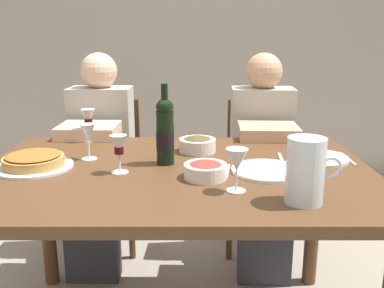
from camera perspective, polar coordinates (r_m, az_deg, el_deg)
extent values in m
cube|color=#A3998E|center=(3.75, -0.87, 16.87)|extent=(8.00, 0.10, 2.80)
cube|color=brown|center=(1.63, -2.04, -4.01)|extent=(1.50, 1.00, 0.04)
cylinder|color=brown|center=(2.28, -18.89, -9.45)|extent=(0.07, 0.07, 0.72)
cylinder|color=brown|center=(2.24, 16.11, -9.61)|extent=(0.07, 0.07, 0.72)
cylinder|color=black|center=(1.66, -3.56, 0.87)|extent=(0.07, 0.07, 0.21)
sphere|color=black|center=(1.63, -3.62, 4.91)|extent=(0.07, 0.07, 0.07)
cylinder|color=black|center=(1.62, -3.65, 6.67)|extent=(0.03, 0.03, 0.08)
cylinder|color=black|center=(1.66, -3.55, 0.51)|extent=(0.07, 0.07, 0.07)
cylinder|color=silver|center=(1.32, 15.08, -3.50)|extent=(0.12, 0.12, 0.20)
cylinder|color=silver|center=(1.33, 14.97, -5.00)|extent=(0.11, 0.11, 0.12)
torus|color=silver|center=(1.34, 18.27, -3.02)|extent=(0.07, 0.01, 0.07)
cylinder|color=silver|center=(1.74, -20.39, -2.86)|extent=(0.29, 0.29, 0.01)
cylinder|color=#C18E47|center=(1.73, -20.46, -2.15)|extent=(0.23, 0.23, 0.03)
ellipsoid|color=#9E6028|center=(1.72, -20.53, -1.40)|extent=(0.21, 0.21, 0.02)
cylinder|color=white|center=(1.51, 1.92, -3.67)|extent=(0.16, 0.16, 0.05)
ellipsoid|color=#B2382D|center=(1.50, 1.92, -3.02)|extent=(0.13, 0.13, 0.04)
cylinder|color=white|center=(1.84, 0.82, -0.17)|extent=(0.16, 0.16, 0.06)
ellipsoid|color=brown|center=(1.83, 0.83, 0.43)|extent=(0.13, 0.13, 0.04)
cylinder|color=silver|center=(1.79, -13.57, -1.95)|extent=(0.06, 0.06, 0.00)
cylinder|color=silver|center=(1.77, -13.64, -0.73)|extent=(0.01, 0.01, 0.07)
cone|color=silver|center=(1.76, -13.78, 1.53)|extent=(0.06, 0.06, 0.07)
cylinder|color=silver|center=(1.40, 6.02, -6.27)|extent=(0.06, 0.06, 0.00)
cylinder|color=silver|center=(1.39, 6.06, -4.94)|extent=(0.01, 0.01, 0.07)
cone|color=silver|center=(1.37, 6.14, -2.16)|extent=(0.07, 0.07, 0.08)
cylinder|color=silver|center=(2.08, -13.54, 0.42)|extent=(0.06, 0.06, 0.00)
cylinder|color=silver|center=(2.07, -13.60, 1.48)|extent=(0.01, 0.01, 0.08)
cone|color=silver|center=(2.06, -13.73, 3.54)|extent=(0.07, 0.07, 0.08)
cylinder|color=#470A14|center=(2.06, -13.69, 2.96)|extent=(0.04, 0.04, 0.03)
cylinder|color=silver|center=(1.59, -9.61, -3.77)|extent=(0.06, 0.06, 0.00)
cylinder|color=silver|center=(1.58, -9.66, -2.57)|extent=(0.01, 0.01, 0.07)
cone|color=silver|center=(1.56, -9.77, -0.13)|extent=(0.06, 0.06, 0.07)
cylinder|color=#470A14|center=(1.57, -9.74, -0.86)|extent=(0.03, 0.03, 0.03)
cylinder|color=silver|center=(1.81, 16.66, -1.81)|extent=(0.25, 0.25, 0.01)
cylinder|color=white|center=(1.60, 10.20, -3.54)|extent=(0.27, 0.27, 0.01)
cube|color=silver|center=(1.77, 12.00, -1.96)|extent=(0.03, 0.16, 0.00)
cube|color=silver|center=(1.85, 20.34, -1.88)|extent=(0.01, 0.18, 0.00)
cube|color=silver|center=(1.64, 15.38, -3.59)|extent=(0.02, 0.18, 0.00)
cube|color=silver|center=(1.58, 4.83, -3.70)|extent=(0.04, 0.16, 0.00)
cube|color=brown|center=(2.56, -11.44, -3.81)|extent=(0.41, 0.41, 0.02)
cube|color=brown|center=(2.68, -10.81, 1.71)|extent=(0.36, 0.04, 0.40)
cylinder|color=brown|center=(2.54, -15.81, -9.99)|extent=(0.04, 0.04, 0.45)
cylinder|color=brown|center=(2.46, -8.09, -10.35)|extent=(0.04, 0.04, 0.45)
cylinder|color=brown|center=(2.84, -13.83, -7.15)|extent=(0.04, 0.04, 0.45)
cylinder|color=brown|center=(2.77, -6.96, -7.37)|extent=(0.04, 0.04, 0.45)
cube|color=#B7B2A8|center=(2.45, -11.92, 1.66)|extent=(0.34, 0.21, 0.50)
sphere|color=beige|center=(2.40, -12.36, 9.59)|extent=(0.20, 0.20, 0.20)
cube|color=#33333D|center=(2.35, -12.64, -5.36)|extent=(0.31, 0.39, 0.14)
cube|color=#33333D|center=(2.32, -13.14, -12.91)|extent=(0.27, 0.13, 0.40)
cube|color=beige|center=(2.17, -13.66, 1.77)|extent=(0.29, 0.25, 0.06)
cube|color=brown|center=(2.52, 9.01, -3.99)|extent=(0.42, 0.42, 0.02)
cube|color=brown|center=(2.64, 8.77, 1.62)|extent=(0.36, 0.05, 0.40)
cylinder|color=brown|center=(2.44, 5.16, -10.50)|extent=(0.04, 0.04, 0.45)
cylinder|color=brown|center=(2.48, 13.18, -10.43)|extent=(0.04, 0.04, 0.45)
cylinder|color=brown|center=(2.75, 4.88, -7.47)|extent=(0.04, 0.04, 0.45)
cylinder|color=brown|center=(2.78, 11.95, -7.46)|extent=(0.04, 0.04, 0.45)
cube|color=#B7B2A8|center=(2.41, 9.40, 1.56)|extent=(0.35, 0.22, 0.50)
sphere|color=tan|center=(2.36, 9.75, 9.63)|extent=(0.20, 0.20, 0.20)
cube|color=#33333D|center=(2.30, 9.66, -5.60)|extent=(0.32, 0.39, 0.14)
cube|color=#33333D|center=(2.28, 9.81, -13.31)|extent=(0.28, 0.13, 0.40)
cube|color=tan|center=(2.13, 10.31, 1.67)|extent=(0.30, 0.25, 0.06)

